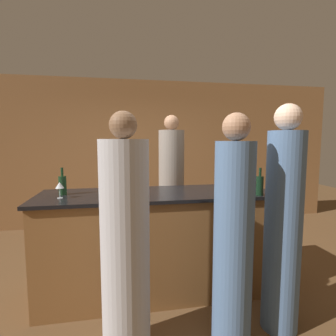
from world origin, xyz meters
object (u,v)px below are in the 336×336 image
object	(u,v)px
wine_bottle_0	(260,185)
guest_2	(233,239)
bartender	(171,191)
guest_1	(283,226)
wine_bottle_1	(220,177)
wine_bottle_2	(63,185)
guest_0	(125,245)

from	to	relation	value
wine_bottle_0	guest_2	bearing A→B (deg)	-134.30
bartender	guest_1	bearing A→B (deg)	111.40
guest_1	wine_bottle_1	size ratio (longest dim) A/B	6.40
bartender	wine_bottle_1	xyz separation A→B (m)	(0.45, -0.70, 0.28)
wine_bottle_2	wine_bottle_0	bearing A→B (deg)	-10.94
guest_0	guest_2	distance (m)	0.85
bartender	wine_bottle_0	xyz separation A→B (m)	(0.67, -1.21, 0.27)
bartender	guest_1	xyz separation A→B (m)	(0.65, -1.65, -0.01)
guest_1	wine_bottle_2	size ratio (longest dim) A/B	6.97
guest_2	wine_bottle_0	xyz separation A→B (m)	(0.51, 0.52, 0.33)
guest_1	guest_2	bearing A→B (deg)	-170.46
guest_0	wine_bottle_1	bearing A→B (deg)	40.95
guest_0	wine_bottle_0	size ratio (longest dim) A/B	6.67
guest_0	guest_2	world-z (taller)	guest_0
wine_bottle_0	wine_bottle_2	xyz separation A→B (m)	(-1.96, 0.38, -0.00)
guest_0	wine_bottle_2	distance (m)	1.10
guest_0	wine_bottle_1	xyz separation A→B (m)	(1.13, 0.98, 0.35)
wine_bottle_1	guest_0	bearing A→B (deg)	-139.05
bartender	guest_2	size ratio (longest dim) A/B	1.08
guest_2	wine_bottle_1	bearing A→B (deg)	74.39
bartender	wine_bottle_0	distance (m)	1.41
bartender	guest_2	world-z (taller)	bartender
wine_bottle_1	guest_2	bearing A→B (deg)	-105.61
wine_bottle_0	wine_bottle_1	world-z (taller)	wine_bottle_1
wine_bottle_2	wine_bottle_1	bearing A→B (deg)	4.18
guest_1	guest_0	bearing A→B (deg)	-178.59
bartender	guest_2	distance (m)	1.74
guest_1	guest_2	distance (m)	0.50
guest_2	guest_0	bearing A→B (deg)	176.66
guest_1	bartender	bearing A→B (deg)	111.40
guest_0	wine_bottle_1	world-z (taller)	guest_0
bartender	wine_bottle_0	size ratio (longest dim) A/B	7.17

